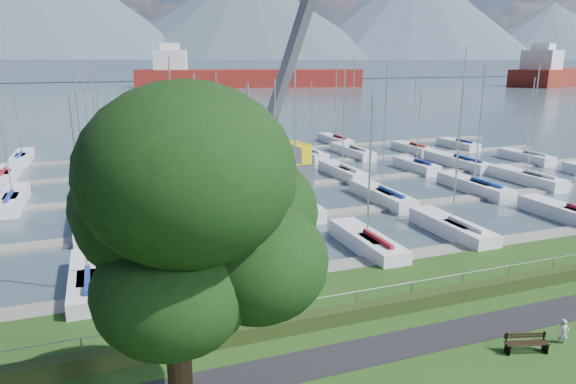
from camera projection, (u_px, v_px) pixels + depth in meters
name	position (u px, v px, depth m)	size (l,w,h in m)	color
path	(410.00, 343.00, 21.78)	(160.00, 2.00, 0.04)	black
water	(120.00, 85.00, 260.84)	(800.00, 540.00, 0.20)	#3F525C
hedge	(379.00, 308.00, 24.06)	(80.00, 0.70, 0.70)	#253613
fence	(376.00, 288.00, 24.21)	(0.04, 0.04, 80.00)	gray
foothill	(114.00, 69.00, 322.85)	(900.00, 80.00, 12.00)	#49586C
mountains	(116.00, 12.00, 382.97)	(1190.00, 360.00, 115.00)	#4A586C
docks	(237.00, 190.00, 48.19)	(90.00, 41.60, 0.25)	slate
bench_right	(526.00, 343.00, 20.98)	(1.85, 0.90, 0.85)	black
person	(564.00, 330.00, 21.62)	(0.45, 0.30, 1.24)	#A9A8AF
tree	(201.00, 216.00, 13.58)	(7.37, 8.61, 11.64)	black
crane	(291.00, 129.00, 48.41)	(6.30, 13.22, 22.35)	slate
cargo_ship_mid	(241.00, 78.00, 234.59)	(102.73, 39.16, 21.50)	maroon
cargo_ship_east	(563.00, 77.00, 255.30)	(92.94, 52.78, 21.50)	maroon
sailboat_fleet	(208.00, 128.00, 49.04)	(76.27, 49.62, 13.75)	silver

